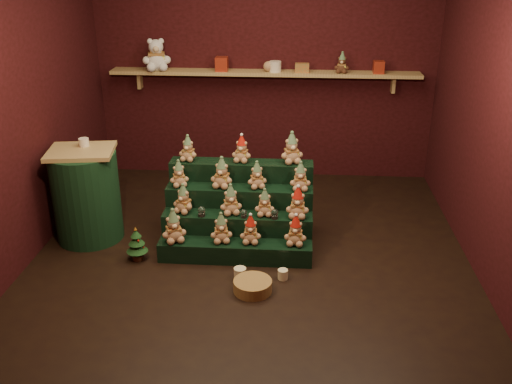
# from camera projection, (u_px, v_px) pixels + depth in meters

# --- Properties ---
(ground) EXTENTS (4.00, 4.00, 0.00)m
(ground) POSITION_uv_depth(u_px,v_px,m) (252.00, 249.00, 5.42)
(ground) COLOR black
(ground) RESTS_ON ground
(back_wall) EXTENTS (4.00, 0.10, 2.80)m
(back_wall) POSITION_uv_depth(u_px,v_px,m) (265.00, 61.00, 6.74)
(back_wall) COLOR black
(back_wall) RESTS_ON ground
(front_wall) EXTENTS (4.00, 0.10, 2.80)m
(front_wall) POSITION_uv_depth(u_px,v_px,m) (220.00, 206.00, 2.99)
(front_wall) COLOR black
(front_wall) RESTS_ON ground
(left_wall) EXTENTS (0.10, 4.00, 2.80)m
(left_wall) POSITION_uv_depth(u_px,v_px,m) (19.00, 101.00, 5.00)
(left_wall) COLOR black
(left_wall) RESTS_ON ground
(right_wall) EXTENTS (0.10, 4.00, 2.80)m
(right_wall) POSITION_uv_depth(u_px,v_px,m) (497.00, 110.00, 4.73)
(right_wall) COLOR black
(right_wall) RESTS_ON ground
(back_shelf) EXTENTS (3.60, 0.26, 0.24)m
(back_shelf) POSITION_uv_depth(u_px,v_px,m) (264.00, 73.00, 6.62)
(back_shelf) COLOR tan
(back_shelf) RESTS_ON ground
(riser_tier_front) EXTENTS (1.40, 0.22, 0.18)m
(riser_tier_front) POSITION_uv_depth(u_px,v_px,m) (235.00, 251.00, 5.20)
(riser_tier_front) COLOR black
(riser_tier_front) RESTS_ON ground
(riser_tier_midfront) EXTENTS (1.40, 0.22, 0.36)m
(riser_tier_midfront) POSITION_uv_depth(u_px,v_px,m) (237.00, 232.00, 5.37)
(riser_tier_midfront) COLOR black
(riser_tier_midfront) RESTS_ON ground
(riser_tier_midback) EXTENTS (1.40, 0.22, 0.54)m
(riser_tier_midback) POSITION_uv_depth(u_px,v_px,m) (240.00, 213.00, 5.54)
(riser_tier_midback) COLOR black
(riser_tier_midback) RESTS_ON ground
(riser_tier_back) EXTENTS (1.40, 0.22, 0.72)m
(riser_tier_back) POSITION_uv_depth(u_px,v_px,m) (242.00, 195.00, 5.70)
(riser_tier_back) COLOR black
(riser_tier_back) RESTS_ON ground
(teddy_0) EXTENTS (0.28, 0.27, 0.31)m
(teddy_0) POSITION_uv_depth(u_px,v_px,m) (173.00, 226.00, 5.14)
(teddy_0) COLOR tan
(teddy_0) RESTS_ON riser_tier_front
(teddy_1) EXTENTS (0.23, 0.21, 0.28)m
(teddy_1) POSITION_uv_depth(u_px,v_px,m) (221.00, 228.00, 5.14)
(teddy_1) COLOR tan
(teddy_1) RESTS_ON riser_tier_front
(teddy_2) EXTENTS (0.20, 0.18, 0.27)m
(teddy_2) POSITION_uv_depth(u_px,v_px,m) (251.00, 229.00, 5.12)
(teddy_2) COLOR tan
(teddy_2) RESTS_ON riser_tier_front
(teddy_3) EXTENTS (0.22, 0.20, 0.28)m
(teddy_3) POSITION_uv_depth(u_px,v_px,m) (296.00, 230.00, 5.09)
(teddy_3) COLOR tan
(teddy_3) RESTS_ON riser_tier_front
(teddy_4) EXTENTS (0.25, 0.24, 0.27)m
(teddy_4) POSITION_uv_depth(u_px,v_px,m) (183.00, 199.00, 5.29)
(teddy_4) COLOR tan
(teddy_4) RESTS_ON riser_tier_midfront
(teddy_5) EXTENTS (0.24, 0.23, 0.28)m
(teddy_5) POSITION_uv_depth(u_px,v_px,m) (231.00, 199.00, 5.26)
(teddy_5) COLOR tan
(teddy_5) RESTS_ON riser_tier_midfront
(teddy_6) EXTENTS (0.19, 0.17, 0.26)m
(teddy_6) POSITION_uv_depth(u_px,v_px,m) (265.00, 202.00, 5.24)
(teddy_6) COLOR tan
(teddy_6) RESTS_ON riser_tier_midfront
(teddy_7) EXTENTS (0.22, 0.20, 0.29)m
(teddy_7) POSITION_uv_depth(u_px,v_px,m) (298.00, 202.00, 5.19)
(teddy_7) COLOR tan
(teddy_7) RESTS_ON riser_tier_midfront
(teddy_8) EXTENTS (0.23, 0.22, 0.25)m
(teddy_8) POSITION_uv_depth(u_px,v_px,m) (179.00, 173.00, 5.42)
(teddy_8) COLOR tan
(teddy_8) RESTS_ON riser_tier_midback
(teddy_9) EXTENTS (0.24, 0.23, 0.29)m
(teddy_9) POSITION_uv_depth(u_px,v_px,m) (222.00, 173.00, 5.38)
(teddy_9) COLOR tan
(teddy_9) RESTS_ON riser_tier_midback
(teddy_10) EXTENTS (0.22, 0.21, 0.26)m
(teddy_10) POSITION_uv_depth(u_px,v_px,m) (257.00, 175.00, 5.38)
(teddy_10) COLOR tan
(teddy_10) RESTS_ON riser_tier_midback
(teddy_11) EXTENTS (0.20, 0.18, 0.27)m
(teddy_11) POSITION_uv_depth(u_px,v_px,m) (300.00, 176.00, 5.33)
(teddy_11) COLOR tan
(teddy_11) RESTS_ON riser_tier_midback
(teddy_12) EXTENTS (0.21, 0.19, 0.25)m
(teddy_12) POSITION_uv_depth(u_px,v_px,m) (188.00, 148.00, 5.54)
(teddy_12) COLOR tan
(teddy_12) RESTS_ON riser_tier_back
(teddy_13) EXTENTS (0.21, 0.20, 0.26)m
(teddy_13) POSITION_uv_depth(u_px,v_px,m) (242.00, 149.00, 5.51)
(teddy_13) COLOR tan
(teddy_13) RESTS_ON riser_tier_back
(teddy_14) EXTENTS (0.26, 0.25, 0.30)m
(teddy_14) POSITION_uv_depth(u_px,v_px,m) (292.00, 148.00, 5.48)
(teddy_14) COLOR tan
(teddy_14) RESTS_ON riser_tier_back
(snow_globe_a) EXTENTS (0.07, 0.07, 0.09)m
(snow_globe_a) POSITION_uv_depth(u_px,v_px,m) (202.00, 211.00, 5.25)
(snow_globe_a) COLOR black
(snow_globe_a) RESTS_ON riser_tier_midfront
(snow_globe_b) EXTENTS (0.06, 0.06, 0.08)m
(snow_globe_b) POSITION_uv_depth(u_px,v_px,m) (244.00, 214.00, 5.22)
(snow_globe_b) COLOR black
(snow_globe_b) RESTS_ON riser_tier_midfront
(snow_globe_c) EXTENTS (0.07, 0.07, 0.09)m
(snow_globe_c) POSITION_uv_depth(u_px,v_px,m) (275.00, 214.00, 5.20)
(snow_globe_c) COLOR black
(snow_globe_c) RESTS_ON riser_tier_midfront
(side_table) EXTENTS (0.66, 0.64, 0.92)m
(side_table) POSITION_uv_depth(u_px,v_px,m) (86.00, 195.00, 5.48)
(side_table) COLOR tan
(side_table) RESTS_ON ground
(table_ornament) EXTENTS (0.10, 0.10, 0.08)m
(table_ornament) POSITION_uv_depth(u_px,v_px,m) (84.00, 142.00, 5.37)
(table_ornament) COLOR beige
(table_ornament) RESTS_ON side_table
(mini_christmas_tree) EXTENTS (0.20, 0.20, 0.33)m
(mini_christmas_tree) POSITION_uv_depth(u_px,v_px,m) (137.00, 244.00, 5.18)
(mini_christmas_tree) COLOR #432A17
(mini_christmas_tree) RESTS_ON ground
(mug_left) EXTENTS (0.11, 0.11, 0.11)m
(mug_left) POSITION_uv_depth(u_px,v_px,m) (240.00, 274.00, 4.92)
(mug_left) COLOR beige
(mug_left) RESTS_ON ground
(mug_right) EXTENTS (0.09, 0.09, 0.09)m
(mug_right) POSITION_uv_depth(u_px,v_px,m) (283.00, 274.00, 4.93)
(mug_right) COLOR beige
(mug_right) RESTS_ON ground
(wicker_basket) EXTENTS (0.36, 0.36, 0.10)m
(wicker_basket) POSITION_uv_depth(u_px,v_px,m) (253.00, 286.00, 4.75)
(wicker_basket) COLOR olive
(wicker_basket) RESTS_ON ground
(white_bear) EXTENTS (0.39, 0.36, 0.46)m
(white_bear) POSITION_uv_depth(u_px,v_px,m) (156.00, 50.00, 6.58)
(white_bear) COLOR white
(white_bear) RESTS_ON back_shelf
(brown_bear) EXTENTS (0.18, 0.17, 0.23)m
(brown_bear) POSITION_uv_depth(u_px,v_px,m) (342.00, 63.00, 6.48)
(brown_bear) COLOR #502C1A
(brown_bear) RESTS_ON back_shelf
(gift_tin_red_a) EXTENTS (0.14, 0.14, 0.16)m
(gift_tin_red_a) POSITION_uv_depth(u_px,v_px,m) (222.00, 64.00, 6.59)
(gift_tin_red_a) COLOR #A22D18
(gift_tin_red_a) RESTS_ON back_shelf
(gift_tin_cream) EXTENTS (0.14, 0.14, 0.12)m
(gift_tin_cream) POSITION_uv_depth(u_px,v_px,m) (275.00, 67.00, 6.56)
(gift_tin_cream) COLOR beige
(gift_tin_cream) RESTS_ON back_shelf
(gift_tin_red_b) EXTENTS (0.12, 0.12, 0.14)m
(gift_tin_red_b) POSITION_uv_depth(u_px,v_px,m) (379.00, 67.00, 6.48)
(gift_tin_red_b) COLOR #A22D18
(gift_tin_red_b) RESTS_ON back_shelf
(shelf_plush_ball) EXTENTS (0.12, 0.12, 0.12)m
(shelf_plush_ball) POSITION_uv_depth(u_px,v_px,m) (268.00, 66.00, 6.56)
(shelf_plush_ball) COLOR tan
(shelf_plush_ball) RESTS_ON back_shelf
(scarf_gift_box) EXTENTS (0.16, 0.10, 0.10)m
(scarf_gift_box) POSITION_uv_depth(u_px,v_px,m) (302.00, 68.00, 6.54)
(scarf_gift_box) COLOR #C4491B
(scarf_gift_box) RESTS_ON back_shelf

